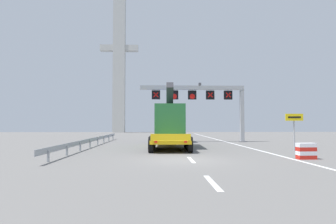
% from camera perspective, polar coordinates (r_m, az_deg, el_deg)
% --- Properties ---
extents(ground, '(112.00, 112.00, 0.00)m').
position_cam_1_polar(ground, '(15.72, 2.96, -9.62)').
color(ground, slate).
extents(lane_markings, '(0.20, 63.86, 0.01)m').
position_cam_1_polar(lane_markings, '(40.26, 0.58, -5.24)').
color(lane_markings, silver).
rests_on(lane_markings, ground).
extents(edge_line_right, '(0.20, 63.00, 0.01)m').
position_cam_1_polar(edge_line_right, '(28.62, 13.36, -6.31)').
color(edge_line_right, silver).
rests_on(edge_line_right, ground).
extents(overhead_lane_gantry, '(11.82, 0.90, 6.56)m').
position_cam_1_polar(overhead_lane_gantry, '(32.04, 7.24, 3.16)').
color(overhead_lane_gantry, '#9EA0A5').
rests_on(overhead_lane_gantry, ground).
extents(heavy_haul_truck_yellow, '(3.37, 14.12, 5.30)m').
position_cam_1_polar(heavy_haul_truck_yellow, '(27.00, 0.28, -2.39)').
color(heavy_haul_truck_yellow, yellow).
rests_on(heavy_haul_truck_yellow, ground).
extents(exit_sign_yellow, '(1.31, 0.15, 2.73)m').
position_cam_1_polar(exit_sign_yellow, '(22.77, 23.92, -2.07)').
color(exit_sign_yellow, '#9EA0A5').
rests_on(exit_sign_yellow, ground).
extents(crash_barrier_striped, '(1.02, 0.54, 0.90)m').
position_cam_1_polar(crash_barrier_striped, '(17.94, 25.89, -7.04)').
color(crash_barrier_striped, red).
rests_on(crash_barrier_striped, ground).
extents(guardrail_left, '(0.13, 24.30, 0.76)m').
position_cam_1_polar(guardrail_left, '(26.36, -14.66, -5.42)').
color(guardrail_left, '#999EA3').
rests_on(guardrail_left, ground).
extents(bridge_pylon_distant, '(9.00, 2.00, 32.47)m').
position_cam_1_polar(bridge_pylon_distant, '(70.07, -9.73, 9.66)').
color(bridge_pylon_distant, '#B7B7B2').
rests_on(bridge_pylon_distant, ground).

